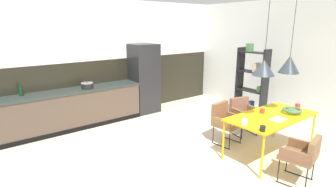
{
  "coord_description": "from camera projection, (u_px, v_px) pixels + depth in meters",
  "views": [
    {
      "loc": [
        -2.95,
        -3.06,
        2.3
      ],
      "look_at": [
        -0.04,
        0.74,
        1.05
      ],
      "focal_mm": 28.21,
      "sensor_mm": 36.0,
      "label": 1
    }
  ],
  "objects": [
    {
      "name": "open_shelf_unit",
      "position": [
        252.0,
        82.0,
        6.46
      ],
      "size": [
        0.3,
        0.76,
        1.86
      ],
      "rotation": [
        0.0,
        0.0,
        -1.57
      ],
      "color": "black",
      "rests_on": "ground"
    },
    {
      "name": "back_wall_splashback_dark",
      "position": [
        113.0,
        87.0,
        6.9
      ],
      "size": [
        6.73,
        0.12,
        1.45
      ],
      "primitive_type": "cube",
      "color": "black",
      "rests_on": "ground"
    },
    {
      "name": "side_wall_right",
      "position": [
        299.0,
        62.0,
        6.24
      ],
      "size": [
        0.12,
        6.42,
        2.9
      ],
      "primitive_type": "cube",
      "color": "white",
      "rests_on": "ground"
    },
    {
      "name": "mug_dark_espresso",
      "position": [
        298.0,
        106.0,
        5.02
      ],
      "size": [
        0.14,
        0.09,
        0.1
      ],
      "color": "#B23D33",
      "rests_on": "dining_table"
    },
    {
      "name": "mug_white_ceramic",
      "position": [
        263.0,
        128.0,
        3.95
      ],
      "size": [
        0.13,
        0.08,
        0.09
      ],
      "color": "black",
      "rests_on": "dining_table"
    },
    {
      "name": "pendant_lamp_over_table_near",
      "position": [
        264.0,
        68.0,
        4.25
      ],
      "size": [
        0.36,
        0.36,
        1.35
      ],
      "color": "black"
    },
    {
      "name": "open_book",
      "position": [
        278.0,
        119.0,
        4.44
      ],
      "size": [
        0.29,
        0.2,
        0.02
      ],
      "color": "white",
      "rests_on": "dining_table"
    },
    {
      "name": "mug_wide_latte",
      "position": [
        245.0,
        122.0,
        4.19
      ],
      "size": [
        0.14,
        0.09,
        0.11
      ],
      "color": "white",
      "rests_on": "dining_table"
    },
    {
      "name": "armchair_far_side",
      "position": [
        224.0,
        118.0,
        5.21
      ],
      "size": [
        0.53,
        0.52,
        0.81
      ],
      "rotation": [
        0.0,
        0.0,
        3.26
      ],
      "color": "brown",
      "rests_on": "ground"
    },
    {
      "name": "armchair_near_window",
      "position": [
        242.0,
        111.0,
        5.65
      ],
      "size": [
        0.57,
        0.56,
        0.77
      ],
      "rotation": [
        0.0,
        0.0,
        2.92
      ],
      "color": "brown",
      "rests_on": "ground"
    },
    {
      "name": "dining_table",
      "position": [
        272.0,
        118.0,
        4.66
      ],
      "size": [
        1.7,
        0.84,
        0.75
      ],
      "color": "gold",
      "rests_on": "ground"
    },
    {
      "name": "kitchen_counter",
      "position": [
        63.0,
        111.0,
        5.86
      ],
      "size": [
        3.62,
        0.63,
        0.88
      ],
      "color": "brown",
      "rests_on": "ground"
    },
    {
      "name": "mug_glass_clear",
      "position": [
        262.0,
        111.0,
        4.77
      ],
      "size": [
        0.12,
        0.08,
        0.08
      ],
      "color": "#B23D33",
      "rests_on": "dining_table"
    },
    {
      "name": "fruit_bowl",
      "position": [
        292.0,
        110.0,
        4.75
      ],
      "size": [
        0.34,
        0.34,
        0.09
      ],
      "color": "#4C704C",
      "rests_on": "dining_table"
    },
    {
      "name": "refrigerator_column",
      "position": [
        144.0,
        79.0,
        7.01
      ],
      "size": [
        0.67,
        0.6,
        1.82
      ],
      "primitive_type": "cube",
      "color": "#232326",
      "rests_on": "ground"
    },
    {
      "name": "back_wall_panel_upper",
      "position": [
        110.0,
        30.0,
        6.53
      ],
      "size": [
        6.73,
        0.12,
        1.45
      ],
      "primitive_type": "cube",
      "color": "white",
      "rests_on": "back_wall_splashback_dark"
    },
    {
      "name": "pendant_lamp_over_table_far",
      "position": [
        289.0,
        64.0,
        4.61
      ],
      "size": [
        0.35,
        0.35,
        1.38
      ],
      "color": "black"
    },
    {
      "name": "ground_plane",
      "position": [
        195.0,
        159.0,
        4.66
      ],
      "size": [
        8.75,
        8.75,
        0.0
      ],
      "primitive_type": "plane",
      "color": "beige"
    },
    {
      "name": "armchair_head_of_table",
      "position": [
        304.0,
        153.0,
        3.83
      ],
      "size": [
        0.57,
        0.56,
        0.74
      ],
      "rotation": [
        0.0,
        0.0,
        0.21
      ],
      "color": "brown",
      "rests_on": "ground"
    },
    {
      "name": "cooking_pot",
      "position": [
        87.0,
        86.0,
        6.01
      ],
      "size": [
        0.27,
        0.27,
        0.16
      ],
      "color": "black",
      "rests_on": "kitchen_counter"
    },
    {
      "name": "bottle_vinegar_dark",
      "position": [
        21.0,
        91.0,
        5.37
      ],
      "size": [
        0.07,
        0.07,
        0.29
      ],
      "color": "#0F3319",
      "rests_on": "kitchen_counter"
    }
  ]
}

